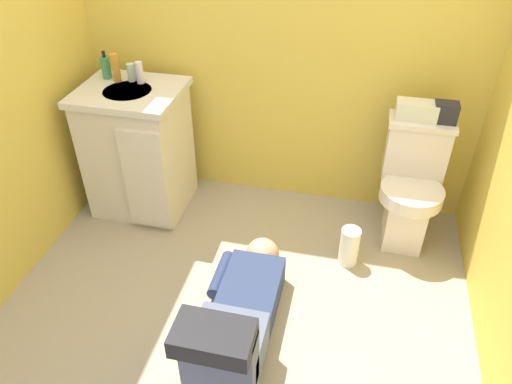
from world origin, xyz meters
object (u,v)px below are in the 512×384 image
Objects in this scene: bottle_white at (140,73)px; paper_towel_roll at (349,246)px; toiletry_bag at (446,112)px; vanity_cabinet at (139,149)px; tissue_box at (417,110)px; bottle_amber at (116,68)px; toilet at (411,186)px; person_plumber at (238,315)px; faucet at (137,72)px; bottle_clear at (131,72)px; soap_dispenser at (106,67)px.

bottle_white is 0.54× the size of paper_towel_roll.
vanity_cabinet is at bearing -175.37° from toiletry_bag.
bottle_amber is (-1.73, -0.05, 0.10)m from tissue_box.
toilet is at bearing 46.80° from paper_towel_roll.
person_plumber is at bearing -124.28° from tissue_box.
bottle_amber is at bearing 140.21° from vanity_cabinet.
bottle_amber is (-0.11, 0.09, 0.49)m from vanity_cabinet.
bottle_white is (-1.73, -0.04, 0.08)m from toiletry_bag.
bottle_white reaches higher than faucet.
vanity_cabinet is at bearing -174.95° from tissue_box.
soap_dispenser is at bearing 177.97° from bottle_clear.
bottle_clear reaches higher than person_plumber.
toiletry_bag is 1.74m from bottle_white.
bottle_clear is at bearing 164.45° from paper_towel_roll.
paper_towel_roll is at bearing -13.75° from bottle_amber.
bottle_clear is 0.82× the size of bottle_white.
toiletry_bag is 0.97× the size of bottle_white.
soap_dispenser reaches higher than faucet.
toiletry_bag reaches higher than person_plumber.
faucet is 1.77m from toiletry_bag.
paper_towel_roll is (-0.41, -0.41, -0.69)m from toiletry_bag.
faucet is (-1.66, 0.09, 0.50)m from toilet.
vanity_cabinet reaches higher than paper_towel_roll.
bottle_amber is 0.09m from bottle_clear.
bottle_clear is (-0.03, 0.12, 0.45)m from vanity_cabinet.
toilet is 1.77m from bottle_clear.
vanity_cabinet is 0.51m from bottle_amber.
toiletry_bag reaches higher than paper_towel_roll.
faucet reaches higher than tissue_box.
person_plumber is (0.89, -1.08, -0.69)m from faucet.
faucet reaches higher than paper_towel_roll.
faucet is 0.19m from soap_dispenser.
paper_towel_roll is (1.36, -0.27, -0.30)m from vanity_cabinet.
tissue_box is at bearing 58.12° from paper_towel_roll.
toilet is at bearing -3.22° from faucet.
paper_towel_roll is at bearing -121.88° from tissue_box.
soap_dispenser is (-0.19, -0.02, 0.02)m from faucet.
toilet is at bearing -2.27° from soap_dispenser.
toiletry_bag is (0.10, 0.09, 0.44)m from toilet.
soap_dispenser is at bearing 165.81° from paper_towel_roll.
bottle_clear reaches higher than paper_towel_roll.
vanity_cabinet is at bearing -178.19° from toilet.
toilet is 1.93m from soap_dispenser.
faucet is at bearing 25.74° from bottle_amber.
bottle_clear is at bearing -136.84° from faucet.
soap_dispenser is (-1.85, 0.07, 0.52)m from toilet.
bottle_white is at bearing -50.74° from faucet.
faucet is 0.42× the size of paper_towel_roll.
person_plumber is at bearing -48.96° from bottle_clear.
bottle_amber reaches higher than vanity_cabinet.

